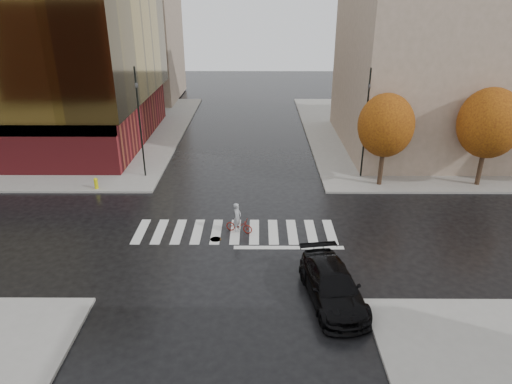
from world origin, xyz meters
TOP-DOWN VIEW (x-y plane):
  - ground at (0.00, 0.00)m, footprint 120.00×120.00m
  - sidewalk_nw at (-21.00, 21.00)m, footprint 30.00×30.00m
  - sidewalk_ne at (21.00, 21.00)m, footprint 30.00×30.00m
  - crosswalk at (0.00, 0.50)m, footprint 12.00×3.00m
  - building_ne_tan at (17.00, 17.00)m, footprint 16.00×16.00m
  - building_nw_far at (-16.00, 37.00)m, footprint 14.00×12.00m
  - tree_ne_a at (10.00, 7.40)m, footprint 3.80×3.80m
  - tree_ne_b at (17.00, 7.40)m, footprint 4.20×4.20m
  - sedan at (4.64, -5.89)m, footprint 2.95×5.60m
  - cyclist at (0.19, 0.48)m, footprint 1.69×1.06m
  - traffic_light_nw at (-7.15, 9.00)m, footprint 0.22×0.19m
  - traffic_light_ne at (9.00, 9.00)m, footprint 0.17×0.20m
  - fire_hydrant at (-10.00, 6.50)m, footprint 0.28×0.28m
  - manhole at (-1.07, -0.41)m, footprint 0.79×0.79m

SIDE VIEW (x-z plane):
  - ground at x=0.00m, z-range 0.00..0.00m
  - crosswalk at x=0.00m, z-range 0.00..0.01m
  - manhole at x=-1.07m, z-range 0.00..0.01m
  - sidewalk_nw at x=-21.00m, z-range 0.00..0.15m
  - sidewalk_ne at x=21.00m, z-range 0.00..0.15m
  - fire_hydrant at x=-10.00m, z-range 0.19..0.98m
  - cyclist at x=0.19m, z-range -0.29..1.53m
  - sedan at x=4.64m, z-range 0.00..1.55m
  - tree_ne_a at x=10.00m, z-range 1.20..7.71m
  - tree_ne_b at x=17.00m, z-range 1.17..8.07m
  - traffic_light_ne at x=9.00m, z-range 0.77..8.69m
  - traffic_light_nw at x=-7.15m, z-range 0.79..8.77m
  - building_ne_tan at x=17.00m, z-range 0.15..18.15m
  - building_nw_far at x=-16.00m, z-range 0.15..20.15m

